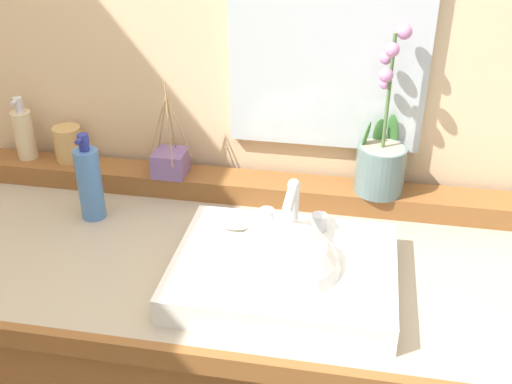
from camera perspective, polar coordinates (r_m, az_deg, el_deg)
wall_back at (r=1.52m, az=1.35°, el=14.12°), size 3.28×0.20×2.42m
back_ledge at (r=1.49m, az=0.17°, el=0.35°), size 1.41×0.09×0.05m
sink_basin at (r=1.20m, az=2.57°, el=-7.76°), size 0.43×0.34×0.27m
soap_bar at (r=1.28m, az=-1.99°, el=-2.88°), size 0.07×0.04×0.02m
potted_plant at (r=1.42m, az=11.58°, el=3.07°), size 0.11×0.12×0.38m
soap_dispenser at (r=1.66m, az=-20.79°, el=5.14°), size 0.05×0.05×0.16m
tumbler_cup at (r=1.62m, az=-17.07°, el=4.31°), size 0.07×0.07×0.09m
reed_diffuser at (r=1.50m, az=-7.98°, el=2.80°), size 0.10×0.10×0.23m
lotion_bottle at (r=1.43m, az=-15.24°, el=0.87°), size 0.06×0.06×0.21m
mirror at (r=1.37m, az=6.91°, el=16.04°), size 0.44×0.02×0.61m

